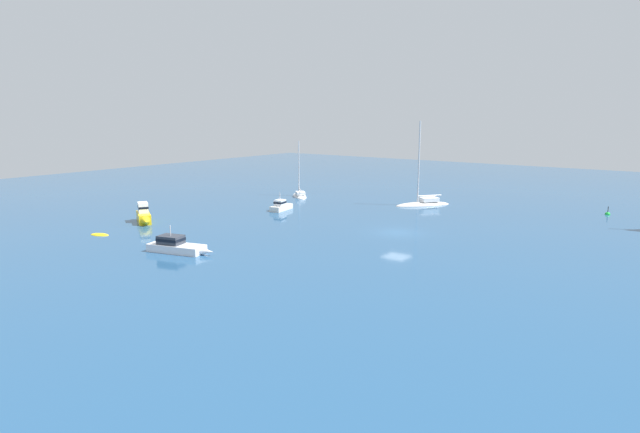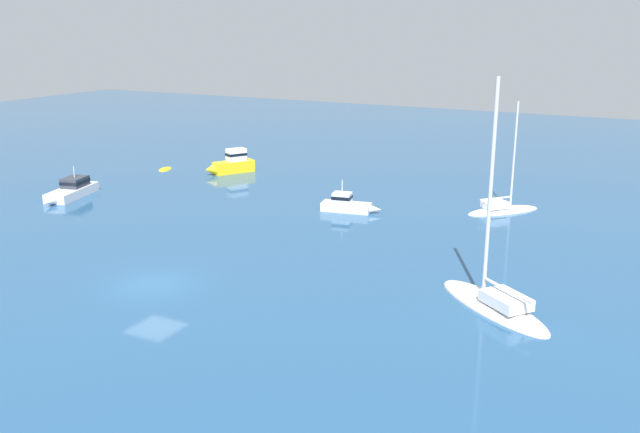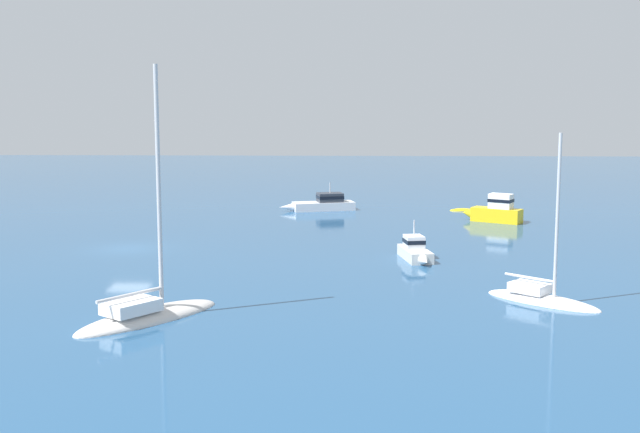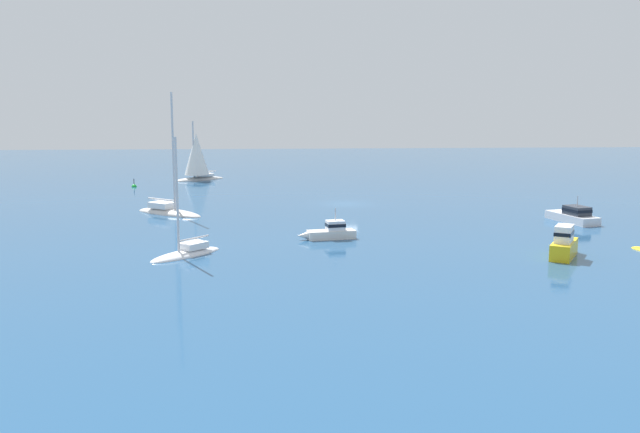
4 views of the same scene
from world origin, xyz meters
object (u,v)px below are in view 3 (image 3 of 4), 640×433
sloop (147,315)px  cabin_cruiser (323,203)px  launch_1 (415,251)px  rib (461,210)px  ketch (541,298)px  launch (494,211)px

sloop → cabin_cruiser: 35.34m
launch_1 → rib: bearing=155.4°
rib → sloop: 39.34m
launch_1 → ketch: size_ratio=0.54×
launch → rib: (-1.63, 6.33, -0.84)m
rib → ketch: (-0.41, -31.24, 0.16)m
ketch → launch: bearing=127.4°
sloop → cabin_cruiser: bearing=27.0°
launch_1 → ketch: bearing=16.7°
cabin_cruiser → launch: bearing=140.0°
rib → ketch: bearing=71.2°
launch → launch_1: bearing=95.4°
launch → sloop: bearing=86.3°
launch → rib: 6.58m
cabin_cruiser → ketch: ketch is taller
launch_1 → launch: bearing=144.3°
cabin_cruiser → launch_1: bearing=90.9°
rib → launch_1: bearing=57.4°
launch → ketch: (-2.03, -24.92, -0.67)m
launch → rib: launch is taller
rib → sloop: bearing=44.5°
rib → ketch: ketch is taller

